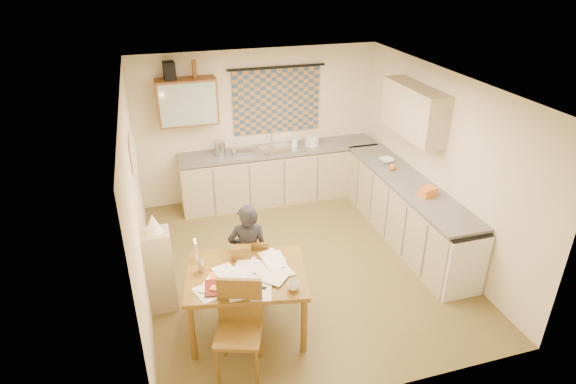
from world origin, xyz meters
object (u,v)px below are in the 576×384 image
object	(u,v)px
counter_right	(405,210)
person	(248,253)
stove	(455,257)
chair_far	(253,276)
shelf_stand	(160,270)
dining_table	(248,300)
counter_back	(279,175)

from	to	relation	value
counter_right	person	world-z (taller)	person
stove	chair_far	world-z (taller)	stove
person	shelf_stand	size ratio (longest dim) A/B	1.24
counter_right	chair_far	distance (m)	2.55
person	shelf_stand	distance (m)	1.05
counter_right	dining_table	bearing A→B (deg)	-154.80
stove	person	bearing A→B (deg)	168.45
counter_right	stove	bearing A→B (deg)	-90.00
stove	dining_table	distance (m)	2.64
chair_far	shelf_stand	xyz separation A→B (m)	(-1.09, 0.08, 0.26)
counter_back	shelf_stand	bearing A→B (deg)	-132.27
counter_back	counter_right	size ratio (longest dim) A/B	1.12
counter_back	person	distance (m)	2.68
counter_back	chair_far	world-z (taller)	counter_back
stove	chair_far	size ratio (longest dim) A/B	1.05
stove	shelf_stand	distance (m)	3.60
counter_back	stove	distance (m)	3.29
dining_table	person	bearing A→B (deg)	87.03
chair_far	shelf_stand	size ratio (longest dim) A/B	0.80
counter_back	dining_table	distance (m)	3.19
chair_far	shelf_stand	bearing A→B (deg)	7.61
dining_table	shelf_stand	world-z (taller)	shelf_stand
counter_right	dining_table	xyz separation A→B (m)	(-2.64, -1.24, -0.07)
counter_back	shelf_stand	xyz separation A→B (m)	(-2.10, -2.31, 0.07)
dining_table	chair_far	bearing A→B (deg)	82.84
stove	counter_right	bearing A→B (deg)	90.00
stove	dining_table	size ratio (longest dim) A/B	0.61
counter_back	dining_table	xyz separation A→B (m)	(-1.20, -2.96, -0.07)
dining_table	person	size ratio (longest dim) A/B	1.12
dining_table	shelf_stand	bearing A→B (deg)	155.59
counter_right	dining_table	distance (m)	2.92
counter_back	person	size ratio (longest dim) A/B	2.54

